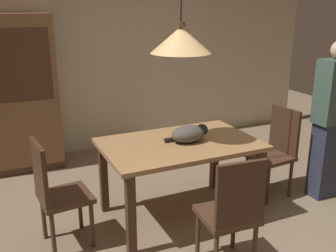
% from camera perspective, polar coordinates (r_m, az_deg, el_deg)
% --- Properties ---
extents(ground, '(10.00, 10.00, 0.00)m').
position_cam_1_polar(ground, '(3.47, 4.61, -16.71)').
color(ground, '#847056').
extents(back_wall, '(6.40, 0.10, 2.90)m').
position_cam_1_polar(back_wall, '(5.35, -9.26, 11.95)').
color(back_wall, beige).
rests_on(back_wall, ground).
extents(dining_table, '(1.40, 0.90, 0.75)m').
position_cam_1_polar(dining_table, '(3.55, 1.73, -3.93)').
color(dining_table, '#A87A4C').
rests_on(dining_table, ground).
extents(chair_near_front, '(0.43, 0.43, 0.93)m').
position_cam_1_polar(chair_near_front, '(2.92, 9.43, -12.13)').
color(chair_near_front, '#472D1E').
rests_on(chair_near_front, ground).
extents(chair_right_side, '(0.43, 0.43, 0.93)m').
position_cam_1_polar(chair_right_side, '(4.20, 15.60, -3.15)').
color(chair_right_side, '#472D1E').
rests_on(chair_right_side, ground).
extents(chair_left_side, '(0.44, 0.44, 0.93)m').
position_cam_1_polar(chair_left_side, '(3.30, -16.30, -9.04)').
color(chair_left_side, '#472D1E').
rests_on(chair_left_side, ground).
extents(cat_sleeping, '(0.39, 0.25, 0.16)m').
position_cam_1_polar(cat_sleeping, '(3.51, 3.20, -1.10)').
color(cat_sleeping, '#4C4742').
rests_on(cat_sleeping, dining_table).
extents(pendant_lamp, '(0.52, 0.52, 1.30)m').
position_cam_1_polar(pendant_lamp, '(3.32, 1.89, 12.59)').
color(pendant_lamp, '#E5B775').
extents(hutch_bookcase, '(1.12, 0.45, 1.85)m').
position_cam_1_polar(hutch_bookcase, '(4.92, -22.40, 3.76)').
color(hutch_bookcase, brown).
rests_on(hutch_bookcase, ground).
extents(person_standing, '(0.36, 0.22, 1.62)m').
position_cam_1_polar(person_standing, '(4.23, 22.88, 0.61)').
color(person_standing, '#2D3347').
rests_on(person_standing, ground).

